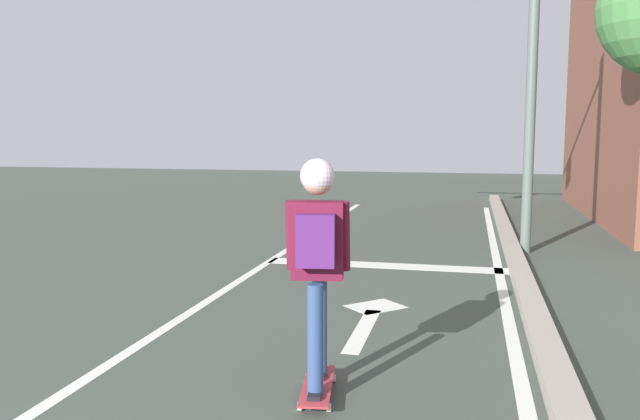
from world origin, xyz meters
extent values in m
cube|color=silver|center=(-0.23, 6.00, 0.00)|extent=(0.12, 20.00, 0.01)
cube|color=silver|center=(3.01, 6.00, 0.00)|extent=(0.12, 20.00, 0.01)
cube|color=silver|center=(1.46, 8.42, 0.00)|extent=(3.39, 0.40, 0.01)
cube|color=silver|center=(1.63, 5.40, 0.00)|extent=(0.16, 1.40, 0.01)
cube|color=silver|center=(1.63, 6.25, 0.00)|extent=(0.71, 0.71, 0.01)
cube|color=#9F968C|center=(3.26, 6.00, 0.07)|extent=(0.24, 24.00, 0.14)
cube|color=#A63139|center=(1.56, 3.79, 0.08)|extent=(0.32, 0.80, 0.02)
cube|color=#B2B2B7|center=(1.53, 4.05, 0.06)|extent=(0.17, 0.07, 0.01)
cylinder|color=silver|center=(1.43, 4.04, 0.03)|extent=(0.04, 0.06, 0.06)
cylinder|color=silver|center=(1.62, 4.06, 0.03)|extent=(0.04, 0.06, 0.06)
cube|color=#B2B2B7|center=(1.60, 3.53, 0.06)|extent=(0.17, 0.07, 0.01)
cylinder|color=silver|center=(1.50, 3.51, 0.03)|extent=(0.04, 0.06, 0.06)
cylinder|color=silver|center=(1.70, 3.54, 0.03)|extent=(0.04, 0.06, 0.06)
cylinder|color=navy|center=(1.54, 3.97, 0.47)|extent=(0.11, 0.11, 0.77)
cube|color=black|center=(1.54, 3.97, 0.10)|extent=(0.12, 0.25, 0.03)
cylinder|color=navy|center=(1.59, 3.61, 0.47)|extent=(0.11, 0.11, 0.77)
cube|color=black|center=(1.59, 3.61, 0.10)|extent=(0.12, 0.25, 0.03)
cube|color=maroon|center=(1.56, 3.79, 1.13)|extent=(0.38, 0.23, 0.54)
cylinder|color=maroon|center=(1.37, 3.79, 1.16)|extent=(0.07, 0.11, 0.50)
cylinder|color=maroon|center=(1.75, 3.85, 1.16)|extent=(0.07, 0.13, 0.50)
sphere|color=tan|center=(1.56, 3.79, 1.55)|extent=(0.21, 0.21, 0.21)
sphere|color=silver|center=(1.56, 3.79, 1.58)|extent=(0.24, 0.24, 0.24)
cube|color=#521F66|center=(1.58, 3.65, 1.15)|extent=(0.28, 0.18, 0.36)
cylinder|color=#555F5A|center=(3.46, 9.92, 2.65)|extent=(0.16, 0.16, 5.30)
camera|label=1|loc=(2.59, -0.54, 1.88)|focal=36.36mm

